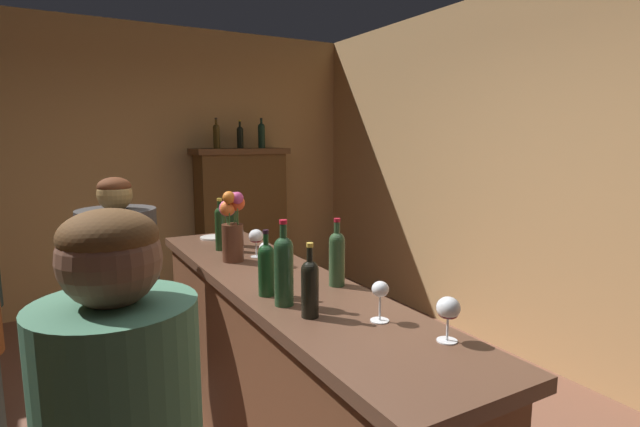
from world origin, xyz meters
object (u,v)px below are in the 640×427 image
flower_arrangement (232,224)px  wine_bottle_malbec (284,267)px  wine_bottle_riesling (310,285)px  display_bottle_left (216,135)px  wine_glass_mid (380,292)px  wine_glass_rear (265,251)px  wine_bottle_merlot (266,267)px  wine_glass_spare (448,310)px  wine_bottle_rose (220,226)px  display_bottle_midleft (240,136)px  cheese_plate (214,237)px  wine_bottle_syrah (232,223)px  bar_counter (282,380)px  display_cabinet (241,219)px  wine_bottle_pinot (337,256)px  wine_glass_front (256,238)px  display_bottle_center (261,134)px  patron_by_cabinet (122,307)px

flower_arrangement → wine_bottle_malbec: bearing=-94.5°
wine_bottle_riesling → display_bottle_left: display_bottle_left is taller
wine_glass_mid → flower_arrangement: (-0.17, 1.11, 0.09)m
wine_glass_mid → wine_glass_rear: size_ratio=1.08×
wine_bottle_merlot → wine_glass_spare: wine_bottle_merlot is taller
wine_bottle_rose → display_bottle_midleft: display_bottle_midleft is taller
cheese_plate → wine_bottle_rose: bearing=-100.4°
wine_bottle_malbec → wine_bottle_syrah: (0.19, 1.15, -0.01)m
bar_counter → display_cabinet: 3.05m
wine_bottle_pinot → wine_glass_front: size_ratio=1.95×
cheese_plate → display_bottle_center: (1.13, 1.83, 0.70)m
bar_counter → wine_glass_rear: (0.01, 0.20, 0.61)m
wine_bottle_merlot → cheese_plate: size_ratio=1.60×
wine_bottle_malbec → display_bottle_midleft: display_bottle_midleft is taller
display_cabinet → display_bottle_left: (-0.25, -0.00, 0.90)m
wine_bottle_malbec → patron_by_cabinet: bearing=116.8°
wine_bottle_merlot → wine_glass_front: wine_bottle_merlot is taller
wine_bottle_rose → display_bottle_left: bearing=72.5°
wine_bottle_pinot → cheese_plate: bearing=97.4°
display_cabinet → wine_bottle_malbec: display_cabinet is taller
wine_bottle_malbec → wine_bottle_merlot: bearing=94.5°
wine_bottle_rose → patron_by_cabinet: 0.69m
wine_bottle_rose → wine_glass_spare: 1.66m
wine_bottle_syrah → flower_arrangement: flower_arrangement is taller
wine_bottle_syrah → display_bottle_center: size_ratio=1.00×
flower_arrangement → cheese_plate: bearing=82.0°
flower_arrangement → display_bottle_center: display_bottle_center is taller
display_bottle_center → wine_bottle_malbec: bearing=-111.5°
wine_glass_rear → display_bottle_midleft: size_ratio=0.47×
wine_bottle_malbec → wine_glass_mid: (0.23, -0.33, -0.04)m
display_cabinet → wine_bottle_malbec: 3.42m
bar_counter → flower_arrangement: bearing=100.6°
wine_bottle_syrah → cheese_plate: wine_bottle_syrah is taller
wine_glass_rear → display_bottle_midleft: bearing=72.0°
wine_bottle_pinot → wine_glass_front: 0.69m
display_bottle_midleft → patron_by_cabinet: display_bottle_midleft is taller
display_cabinet → wine_bottle_riesling: (-0.99, -3.41, 0.33)m
wine_bottle_pinot → wine_glass_mid: 0.46m
wine_glass_spare → display_bottle_midleft: (0.72, 3.83, 0.58)m
display_bottle_center → wine_bottle_rose: bearing=-118.6°
wine_glass_front → wine_glass_mid: bearing=-88.8°
wine_bottle_malbec → flower_arrangement: (0.06, 0.78, 0.05)m
display_bottle_left → display_bottle_midleft: display_bottle_left is taller
wine_glass_front → patron_by_cabinet: size_ratio=0.11×
wine_bottle_syrah → wine_glass_front: 0.36m
display_bottle_center → flower_arrangement: bearing=-116.2°
display_cabinet → wine_glass_front: bearing=-108.4°
wine_glass_front → display_bottle_midleft: 2.65m
display_cabinet → flower_arrangement: (-0.96, -2.47, 0.41)m
wine_bottle_merlot → wine_glass_spare: bearing=-65.9°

